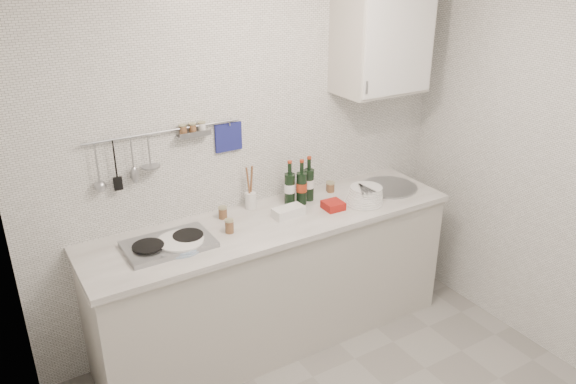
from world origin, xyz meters
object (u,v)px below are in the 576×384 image
object	(u,v)px
plate_stack_hob	(180,243)
utensil_crock	(251,198)
wall_cabinet	(382,39)
wine_bottles	(300,181)
plate_stack_sink	(365,195)

from	to	relation	value
plate_stack_hob	utensil_crock	bearing A→B (deg)	22.79
wall_cabinet	plate_stack_hob	world-z (taller)	wall_cabinet
plate_stack_hob	wine_bottles	world-z (taller)	wine_bottles
plate_stack_hob	utensil_crock	xyz separation A→B (m)	(0.59, 0.25, 0.05)
plate_stack_hob	utensil_crock	distance (m)	0.64
wall_cabinet	plate_stack_hob	size ratio (longest dim) A/B	2.42
utensil_crock	wine_bottles	bearing A→B (deg)	-16.15
plate_stack_hob	plate_stack_sink	size ratio (longest dim) A/B	1.04
plate_stack_hob	utensil_crock	size ratio (longest dim) A/B	0.96
wall_cabinet	wine_bottles	size ratio (longest dim) A/B	2.26
plate_stack_hob	utensil_crock	world-z (taller)	utensil_crock
wine_bottles	plate_stack_hob	bearing A→B (deg)	-170.44
plate_stack_hob	plate_stack_sink	world-z (taller)	plate_stack_sink
wine_bottles	plate_stack_sink	bearing A→B (deg)	-30.00
wall_cabinet	utensil_crock	bearing A→B (deg)	174.23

